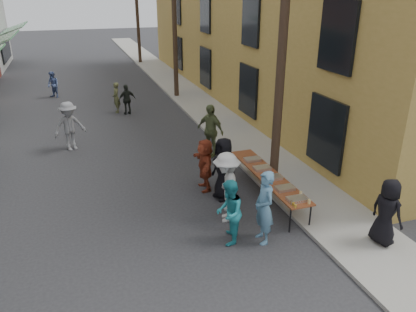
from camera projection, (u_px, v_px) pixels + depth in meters
ground at (159, 274)px, 8.87m from camera, size 120.00×120.00×0.00m
sidewalk at (188, 95)px, 23.45m from camera, size 2.20×60.00×0.10m
building_ochre at (297, 3)px, 22.48m from camera, size 10.00×28.00×10.00m
utility_pole_near at (283, 39)px, 11.04m from camera, size 0.26×0.26×9.00m
utility_pole_mid at (174, 14)px, 21.54m from camera, size 0.26×0.26×9.00m
utility_pole_far at (137, 6)px, 32.04m from camera, size 0.26×0.26×9.00m
serving_table at (268, 176)px, 11.83m from camera, size 0.70×4.00×0.75m
catering_tray_sausage at (297, 199)px, 10.36m from camera, size 0.50×0.33×0.08m
catering_tray_foil_b at (285, 188)px, 10.93m from camera, size 0.50×0.33×0.08m
catering_tray_buns at (273, 178)px, 11.54m from camera, size 0.50×0.33×0.08m
catering_tray_foil_d at (262, 168)px, 12.16m from camera, size 0.50×0.33×0.08m
catering_tray_buns_end at (252, 159)px, 12.77m from camera, size 0.50×0.33×0.08m
condiment_jar_a at (295, 206)px, 10.03m from camera, size 0.07×0.07×0.08m
condiment_jar_b at (293, 204)px, 10.12m from camera, size 0.07×0.07×0.08m
condiment_jar_c at (291, 202)px, 10.21m from camera, size 0.07×0.07×0.08m
cup_stack at (309, 202)px, 10.19m from camera, size 0.08×0.08×0.12m
guest_front_a at (224, 169)px, 11.73m from camera, size 0.75×1.01×1.88m
guest_front_b at (264, 208)px, 9.68m from camera, size 0.48×0.70×1.87m
guest_front_c at (229, 212)px, 9.68m from camera, size 0.91×0.99×1.65m
guest_front_d at (226, 187)px, 10.59m from camera, size 1.08×1.41×1.93m
guest_front_e at (210, 130)px, 14.78m from camera, size 1.02×1.23×1.96m
guest_queue_back at (205, 165)px, 12.32m from camera, size 0.65×1.56×1.63m
server at (387, 212)px, 9.49m from camera, size 0.68×0.90×1.66m
passerby_left at (70, 126)px, 15.36m from camera, size 1.38×1.07×1.88m
passerby_mid at (127, 100)px, 19.81m from camera, size 0.93×0.56×1.48m
passerby_right at (116, 98)px, 20.11m from camera, size 0.38×0.56×1.51m
passerby_far at (53, 85)px, 22.87m from camera, size 0.89×0.91×1.48m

